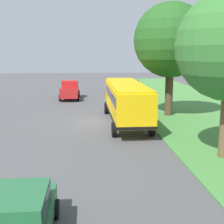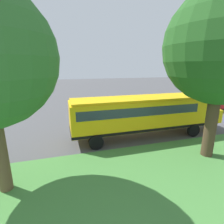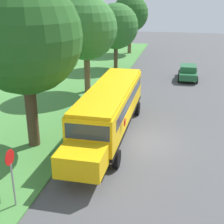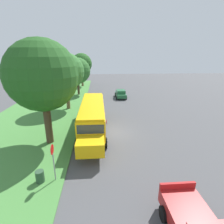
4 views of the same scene
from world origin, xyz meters
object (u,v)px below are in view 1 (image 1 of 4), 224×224
object	(u,v)px
car_green_nearest	(18,217)
stop_sign	(138,89)
oak_tree_beside_bus	(171,40)
pickup_truck	(70,90)
trash_bin	(147,101)
school_bus	(126,99)

from	to	relation	value
car_green_nearest	stop_sign	world-z (taller)	stop_sign
oak_tree_beside_bus	pickup_truck	bearing A→B (deg)	-51.11
car_green_nearest	stop_sign	bearing A→B (deg)	-107.50
trash_bin	oak_tree_beside_bus	bearing A→B (deg)	97.58
pickup_truck	oak_tree_beside_bus	size ratio (longest dim) A/B	0.56
oak_tree_beside_bus	trash_bin	distance (m)	8.40
stop_sign	oak_tree_beside_bus	bearing A→B (deg)	107.08
school_bus	oak_tree_beside_bus	world-z (taller)	oak_tree_beside_bus
school_bus	car_green_nearest	world-z (taller)	school_bus
school_bus	pickup_truck	size ratio (longest dim) A/B	2.30
trash_bin	school_bus	bearing A→B (deg)	68.05
school_bus	stop_sign	xyz separation A→B (m)	(-2.34, -8.05, -0.19)
oak_tree_beside_bus	trash_bin	world-z (taller)	oak_tree_beside_bus
school_bus	pickup_truck	distance (m)	14.52
school_bus	car_green_nearest	size ratio (longest dim) A/B	2.82
pickup_truck	stop_sign	world-z (taller)	stop_sign
car_green_nearest	oak_tree_beside_bus	world-z (taller)	oak_tree_beside_bus
trash_bin	car_green_nearest	bearing A→B (deg)	70.50
car_green_nearest	oak_tree_beside_bus	distance (m)	20.82
school_bus	oak_tree_beside_bus	xyz separation A→B (m)	(-4.07, -2.42, 4.58)
school_bus	oak_tree_beside_bus	bearing A→B (deg)	-149.24
car_green_nearest	pickup_truck	distance (m)	29.04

